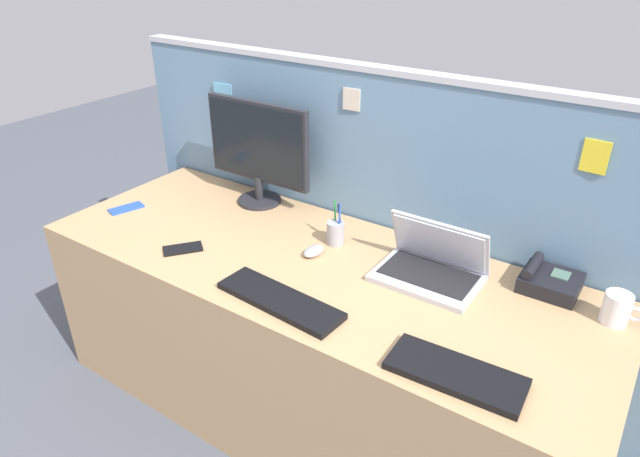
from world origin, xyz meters
name	(u,v)px	position (x,y,z in m)	size (l,w,h in m)	color
ground_plane	(314,407)	(0.00, 0.00, 0.00)	(10.00, 10.00, 0.00)	#4C515B
desk	(313,340)	(0.00, 0.00, 0.37)	(2.19, 0.80, 0.74)	tan
cubicle_divider	(370,227)	(0.00, 0.44, 0.70)	(2.48, 0.08, 1.39)	#6084A3
desktop_monitor	(258,148)	(-0.50, 0.30, 1.00)	(0.52, 0.20, 0.46)	#232328
laptop	(432,264)	(0.41, 0.16, 0.79)	(0.36, 0.26, 0.21)	#B2B5BC
desk_phone	(549,281)	(0.77, 0.31, 0.77)	(0.19, 0.17, 0.09)	black
keyboard_main	(455,374)	(0.68, -0.28, 0.75)	(0.38, 0.16, 0.02)	black
keyboard_spare	(280,300)	(0.06, -0.28, 0.75)	(0.46, 0.14, 0.02)	black
computer_mouse_right_hand	(314,251)	(-0.03, 0.05, 0.76)	(0.06, 0.10, 0.03)	#9EA0A8
pen_cup	(336,232)	(-0.01, 0.17, 0.79)	(0.07, 0.07, 0.18)	#99999E
cell_phone_blue_case	(126,208)	(-0.94, -0.10, 0.75)	(0.06, 0.15, 0.01)	blue
cell_phone_black_slab	(183,249)	(-0.47, -0.21, 0.75)	(0.07, 0.15, 0.01)	black
coffee_mug	(617,309)	(1.00, 0.24, 0.79)	(0.12, 0.08, 0.10)	white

